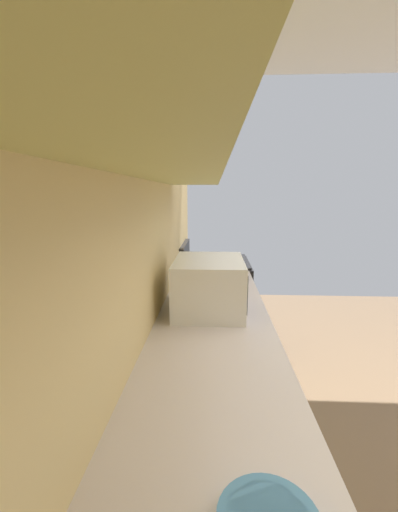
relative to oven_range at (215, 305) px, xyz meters
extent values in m
cube|color=#E6C47D|center=(-1.57, 0.38, 0.90)|extent=(4.31, 0.12, 2.73)
cube|color=#D5CD70|center=(-2.00, 0.03, -0.03)|extent=(3.29, 0.59, 0.87)
cube|color=beige|center=(-2.00, 0.03, 0.42)|extent=(3.32, 0.62, 0.02)
cube|color=#332819|center=(-1.77, -0.27, -0.03)|extent=(0.01, 0.01, 0.80)
cube|color=#332819|center=(-1.30, -0.27, -0.03)|extent=(0.01, 0.01, 0.80)
cube|color=#332819|center=(-0.83, -0.27, -0.03)|extent=(0.01, 0.01, 0.80)
cube|color=#D1CB6F|center=(-2.00, 0.16, 1.47)|extent=(2.56, 0.32, 0.68)
cube|color=black|center=(0.00, 0.00, -0.02)|extent=(0.69, 0.64, 0.89)
cube|color=black|center=(0.00, -0.33, -0.06)|extent=(0.54, 0.01, 0.49)
cube|color=black|center=(0.00, 0.00, 0.44)|extent=(0.66, 0.61, 0.02)
cube|color=black|center=(0.00, 0.30, 0.52)|extent=(0.66, 0.04, 0.18)
cylinder|color=#38383D|center=(-0.15, -0.12, 0.45)|extent=(0.11, 0.11, 0.01)
cylinder|color=#38383D|center=(0.15, -0.12, 0.45)|extent=(0.11, 0.11, 0.01)
cylinder|color=#38383D|center=(-0.15, 0.11, 0.45)|extent=(0.11, 0.11, 0.01)
cylinder|color=#38383D|center=(0.15, 0.11, 0.45)|extent=(0.11, 0.11, 0.01)
cube|color=white|center=(-1.28, 0.05, 0.57)|extent=(0.48, 0.38, 0.29)
cube|color=black|center=(-1.32, -0.15, 0.57)|extent=(0.30, 0.01, 0.20)
cube|color=#2D2D33|center=(-1.09, -0.15, 0.57)|extent=(0.09, 0.01, 0.20)
cylinder|color=black|center=(-0.59, -0.09, 0.51)|extent=(0.16, 0.16, 0.17)
cylinder|color=black|center=(-0.59, -0.09, 0.61)|extent=(0.04, 0.04, 0.02)
cylinder|color=black|center=(-0.50, -0.09, 0.55)|extent=(0.10, 0.02, 0.05)
camera|label=1|loc=(-3.01, 0.02, 1.07)|focal=22.49mm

